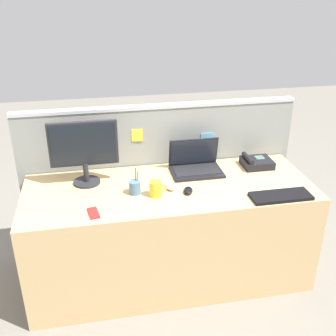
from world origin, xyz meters
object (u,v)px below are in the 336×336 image
object	(u,v)px
cell_phone_red_case	(93,213)
computer_mouse_right_hand	(188,191)
keyboard_main	(281,196)
computer_mouse_left_hand	(170,187)
desktop_monitor	(84,148)
coffee_mug	(156,189)
desk_phone	(256,162)
laptop	(195,164)
pen_cup	(135,187)

from	to	relation	value
cell_phone_red_case	computer_mouse_right_hand	bearing A→B (deg)	3.81
keyboard_main	computer_mouse_left_hand	xyz separation A→B (m)	(-0.69, 0.26, 0.01)
desktop_monitor	cell_phone_red_case	xyz separation A→B (m)	(0.03, -0.43, -0.26)
keyboard_main	coffee_mug	world-z (taller)	coffee_mug
desktop_monitor	desk_phone	size ratio (longest dim) A/B	2.12
computer_mouse_left_hand	desk_phone	bearing A→B (deg)	15.26
desktop_monitor	laptop	bearing A→B (deg)	2.86
desktop_monitor	computer_mouse_right_hand	size ratio (longest dim) A/B	4.64
computer_mouse_right_hand	pen_cup	distance (m)	0.36
keyboard_main	pen_cup	distance (m)	0.96
desktop_monitor	desk_phone	bearing A→B (deg)	1.01
desktop_monitor	desk_phone	xyz separation A→B (m)	(1.26, 0.02, -0.23)
keyboard_main	computer_mouse_left_hand	size ratio (longest dim) A/B	4.00
desktop_monitor	laptop	world-z (taller)	desktop_monitor
desktop_monitor	keyboard_main	size ratio (longest dim) A/B	1.16
keyboard_main	computer_mouse_right_hand	bearing A→B (deg)	162.92
desk_phone	coffee_mug	xyz separation A→B (m)	(-0.82, -0.30, 0.02)
computer_mouse_left_hand	desktop_monitor	bearing A→B (deg)	157.41
keyboard_main	desk_phone	bearing A→B (deg)	87.58
desk_phone	cell_phone_red_case	size ratio (longest dim) A/B	1.66
computer_mouse_right_hand	computer_mouse_left_hand	distance (m)	0.13
laptop	desk_phone	bearing A→B (deg)	-2.11
computer_mouse_left_hand	pen_cup	size ratio (longest dim) A/B	0.54
pen_cup	desktop_monitor	bearing A→B (deg)	144.70
cell_phone_red_case	keyboard_main	bearing A→B (deg)	-10.82
pen_cup	coffee_mug	xyz separation A→B (m)	(0.13, -0.06, 0.01)
desktop_monitor	pen_cup	world-z (taller)	desktop_monitor
cell_phone_red_case	coffee_mug	xyz separation A→B (m)	(0.41, 0.15, 0.05)
laptop	computer_mouse_left_hand	size ratio (longest dim) A/B	3.69
desk_phone	coffee_mug	world-z (taller)	coffee_mug
desk_phone	computer_mouse_right_hand	bearing A→B (deg)	-153.30
desk_phone	pen_cup	size ratio (longest dim) A/B	1.19
desk_phone	keyboard_main	size ratio (longest dim) A/B	0.55
pen_cup	coffee_mug	bearing A→B (deg)	-23.13
computer_mouse_left_hand	cell_phone_red_case	bearing A→B (deg)	-159.31
coffee_mug	cell_phone_red_case	bearing A→B (deg)	-160.05
desktop_monitor	laptop	size ratio (longest dim) A/B	1.26
laptop	pen_cup	distance (m)	0.55
laptop	pen_cup	size ratio (longest dim) A/B	2.00
desk_phone	cell_phone_red_case	xyz separation A→B (m)	(-1.23, -0.45, -0.03)
laptop	computer_mouse_right_hand	size ratio (longest dim) A/B	3.69
computer_mouse_left_hand	coffee_mug	distance (m)	0.14
computer_mouse_right_hand	cell_phone_red_case	world-z (taller)	computer_mouse_right_hand
laptop	keyboard_main	bearing A→B (deg)	-47.94
computer_mouse_left_hand	pen_cup	xyz separation A→B (m)	(-0.24, -0.02, 0.03)
computer_mouse_right_hand	laptop	bearing A→B (deg)	82.12
desktop_monitor	computer_mouse_left_hand	xyz separation A→B (m)	(0.55, -0.20, -0.24)
laptop	desk_phone	size ratio (longest dim) A/B	1.69
cell_phone_red_case	desktop_monitor	bearing A→B (deg)	85.02
keyboard_main	laptop	bearing A→B (deg)	132.13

